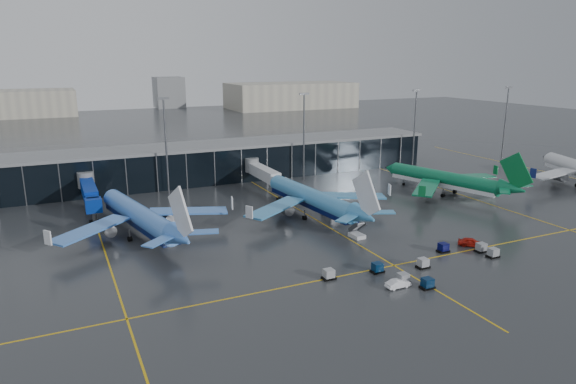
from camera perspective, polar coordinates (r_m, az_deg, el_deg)
name	(u,v)px	position (r m, az deg, el deg)	size (l,w,h in m)	color
ground	(304,246)	(99.00, 1.78, -6.06)	(600.00, 600.00, 0.00)	#282B2D
terminal_pier	(210,162)	(153.44, -8.67, 3.35)	(142.00, 17.00, 10.70)	black
jet_bridges	(89,192)	(129.43, -21.20, 0.02)	(94.00, 27.50, 7.20)	#595B60
flood_masts	(239,138)	(142.25, -5.48, 6.00)	(203.00, 0.50, 25.50)	#595B60
distant_hangars	(193,98)	(365.41, -10.52, 10.26)	(260.00, 71.00, 22.00)	#B2AD99
taxi_lines	(323,224)	(112.27, 3.92, -3.55)	(220.00, 120.00, 0.02)	gold
airliner_arkefly	(138,203)	(107.26, -16.31, -1.23)	(38.51, 43.86, 13.48)	#417AD5
airliner_klm_near	(311,187)	(116.34, 2.59, 0.55)	(38.34, 43.67, 13.42)	#3A87C0
airliner_aer_lingus	(444,170)	(141.34, 16.92, 2.36)	(37.11, 42.27, 12.99)	#0D6D45
baggage_carts	(424,264)	(91.90, 14.90, -7.74)	(33.99, 12.72, 1.70)	black
mobile_airstair	(357,234)	(104.39, 7.67, -4.63)	(2.43, 3.35, 3.45)	silver
service_van_red	(471,242)	(104.82, 19.67, -5.27)	(1.94, 4.83, 1.65)	#B4170D
service_van_white	(398,283)	(83.63, 12.14, -9.91)	(1.46, 4.19, 1.38)	white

